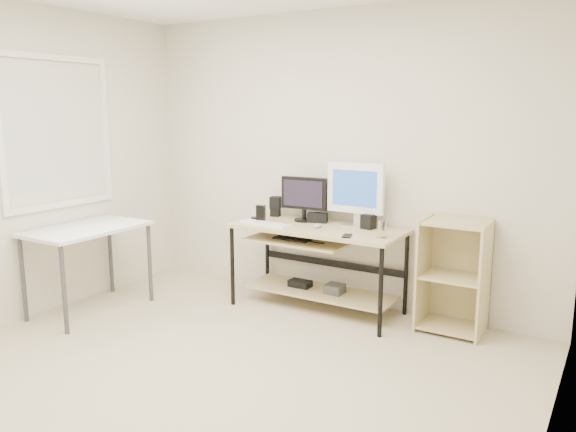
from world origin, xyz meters
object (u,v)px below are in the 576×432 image
(desk, at_px, (315,250))
(side_table, at_px, (87,236))
(shelf_unit, at_px, (455,275))
(white_imac, at_px, (355,190))
(black_monitor, at_px, (304,196))
(audio_controller, at_px, (261,213))

(desk, height_order, side_table, same)
(side_table, relative_size, shelf_unit, 1.11)
(white_imac, bearing_deg, desk, -147.61)
(shelf_unit, relative_size, white_imac, 1.64)
(shelf_unit, height_order, black_monitor, black_monitor)
(audio_controller, bearing_deg, white_imac, 5.18)
(side_table, xyz_separation_m, shelf_unit, (2.83, 1.22, -0.22))
(side_table, relative_size, black_monitor, 2.28)
(black_monitor, height_order, audio_controller, black_monitor)
(desk, height_order, shelf_unit, shelf_unit)
(side_table, xyz_separation_m, black_monitor, (1.46, 1.20, 0.31))
(desk, relative_size, audio_controller, 9.85)
(desk, distance_m, audio_controller, 0.59)
(side_table, distance_m, white_imac, 2.34)
(black_monitor, distance_m, white_imac, 0.49)
(shelf_unit, bearing_deg, desk, -172.23)
(side_table, bearing_deg, audio_controller, 40.24)
(black_monitor, xyz_separation_m, audio_controller, (-0.31, -0.23, -0.15))
(desk, bearing_deg, shelf_unit, 7.77)
(side_table, xyz_separation_m, audio_controller, (1.15, 0.97, 0.16))
(desk, xyz_separation_m, black_monitor, (-0.19, 0.14, 0.44))
(side_table, bearing_deg, desk, 32.65)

